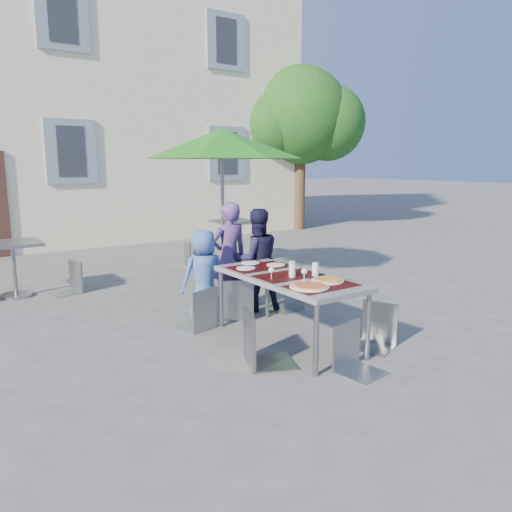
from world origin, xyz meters
TOP-DOWN VIEW (x-y plane):
  - ground at (0.00, 0.00)m, footprint 90.00×90.00m
  - building at (-0.00, 11.50)m, footprint 13.60×8.20m
  - tree at (6.55, 7.54)m, footprint 3.60×3.00m
  - dining_table at (0.31, 0.07)m, footprint 0.80×1.85m
  - pizza_near_left at (0.15, -0.47)m, footprint 0.39×0.39m
  - pizza_near_right at (0.48, -0.38)m, footprint 0.33×0.33m
  - glassware at (0.36, -0.03)m, footprint 0.55×0.37m
  - place_settings at (0.33, 0.68)m, footprint 0.66×0.49m
  - child_0 at (-0.08, 1.25)m, footprint 0.61×0.44m
  - child_1 at (0.43, 1.50)m, footprint 0.54×0.36m
  - child_2 at (0.73, 1.29)m, footprint 0.75×0.55m
  - chair_0 at (-0.29, 1.00)m, footprint 0.53×0.53m
  - chair_1 at (0.27, 1.11)m, footprint 0.58×0.58m
  - chair_2 at (1.05, 0.98)m, footprint 0.45×0.45m
  - chair_3 at (-0.30, -0.28)m, footprint 0.59×0.59m
  - chair_4 at (1.03, -0.57)m, footprint 0.52×0.51m
  - chair_5 at (0.35, -0.91)m, footprint 0.43×0.44m
  - patio_umbrella at (1.01, 2.64)m, footprint 2.45×2.45m
  - cafe_table_0 at (-1.85, 3.84)m, footprint 0.76×0.76m
  - bg_chair_r_0 at (-1.12, 3.64)m, footprint 0.47×0.47m
  - cafe_table_1 at (2.30, 4.36)m, footprint 0.77×0.77m
  - bg_chair_l_1 at (1.33, 4.33)m, footprint 0.48×0.48m
  - bg_chair_r_1 at (2.70, 4.21)m, footprint 0.47×0.46m

SIDE VIEW (x-z plane):
  - ground at x=0.00m, z-range 0.00..0.00m
  - chair_2 at x=1.05m, z-range 0.07..0.93m
  - chair_5 at x=0.35m, z-range 0.07..0.94m
  - chair_4 at x=1.03m, z-range 0.07..0.96m
  - bg_chair_r_0 at x=-1.12m, z-range 0.07..0.97m
  - bg_chair_l_1 at x=1.33m, z-range 0.08..0.99m
  - bg_chair_r_1 at x=2.70m, z-range 0.08..1.03m
  - chair_0 at x=-0.29m, z-range 0.08..1.03m
  - child_0 at x=-0.08m, z-range 0.00..1.16m
  - chair_1 at x=0.27m, z-range 0.09..1.08m
  - cafe_table_0 at x=-1.85m, z-range 0.18..1.00m
  - cafe_table_1 at x=2.30m, z-range 0.18..1.00m
  - chair_3 at x=-0.30m, z-range 0.09..1.11m
  - child_2 at x=0.73m, z-range 0.00..1.37m
  - dining_table at x=0.31m, z-range 0.32..1.07m
  - child_1 at x=0.43m, z-range 0.00..1.45m
  - place_settings at x=0.33m, z-range 0.76..0.77m
  - pizza_near_right at x=0.48m, z-range 0.75..0.78m
  - pizza_near_left at x=0.15m, z-range 0.75..0.78m
  - glassware at x=0.36m, z-range 0.75..0.90m
  - patio_umbrella at x=1.01m, z-range 0.99..3.46m
  - tree at x=6.55m, z-range 0.90..5.60m
  - building at x=0.00m, z-range -0.70..10.40m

